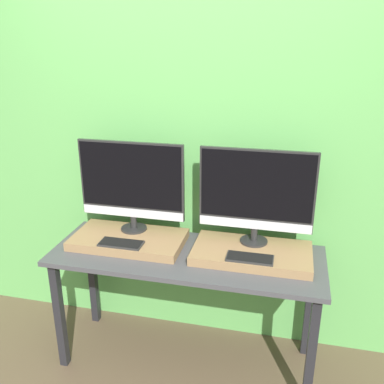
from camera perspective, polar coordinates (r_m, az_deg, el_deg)
name	(u,v)px	position (r m, az deg, el deg)	size (l,w,h in m)	color
wall_back	(200,156)	(2.75, 1.05, 4.87)	(8.00, 0.04, 2.60)	#66B75B
workbench	(186,268)	(2.67, -0.75, -10.04)	(1.65, 0.59, 0.78)	#47474C
wooden_riser_left	(129,239)	(2.76, -8.43, -6.28)	(0.70, 0.38, 0.05)	#99754C
monitor_left	(132,183)	(2.70, -8.07, 1.25)	(0.68, 0.17, 0.59)	#282828
keyboard_left	(121,243)	(2.64, -9.44, -6.77)	(0.27, 0.12, 0.01)	#2D2D2D
wooden_riser_right	(252,253)	(2.59, 7.98, -8.08)	(0.70, 0.38, 0.05)	#99754C
monitor_right	(256,193)	(2.54, 8.58, -0.08)	(0.68, 0.17, 0.59)	#282828
keyboard_right	(250,258)	(2.47, 7.72, -8.71)	(0.27, 0.12, 0.01)	#2D2D2D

